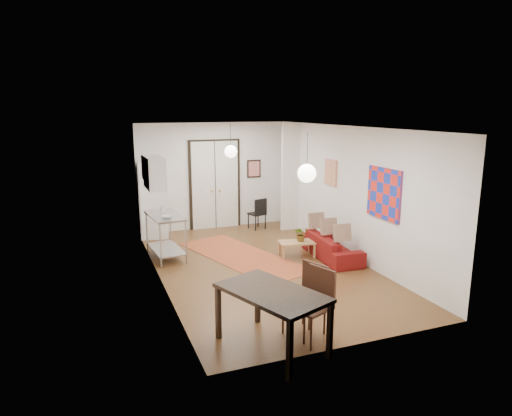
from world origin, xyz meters
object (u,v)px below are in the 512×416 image
object	(u,v)px
sofa	(332,246)
black_side_chair	(256,210)
fridge	(153,200)
kitchen_counter	(166,230)
dining_table	(272,297)
dining_chair_far	(307,298)
coffee_table	(297,244)
dining_chair_near	(301,292)

from	to	relation	value
sofa	black_side_chair	distance (m)	3.11
sofa	fridge	distance (m)	4.72
kitchen_counter	black_side_chair	world-z (taller)	kitchen_counter
kitchen_counter	dining_table	size ratio (longest dim) A/B	0.76
dining_chair_far	black_side_chair	world-z (taller)	dining_chair_far
coffee_table	black_side_chair	size ratio (longest dim) A/B	0.99
kitchen_counter	dining_chair_near	world-z (taller)	dining_chair_near
dining_table	dining_chair_far	world-z (taller)	dining_chair_far
sofa	dining_chair_far	size ratio (longest dim) A/B	1.72
sofa	dining_chair_far	bearing A→B (deg)	148.27
fridge	dining_table	bearing A→B (deg)	-76.04
kitchen_counter	dining_table	distance (m)	4.54
sofa	fridge	xyz separation A→B (m)	(-3.43, 3.17, 0.71)
dining_table	dining_chair_far	bearing A→B (deg)	10.12
sofa	kitchen_counter	xyz separation A→B (m)	(-3.44, 1.36, 0.38)
sofa	dining_table	distance (m)	4.21
sofa	dining_table	xyz separation A→B (m)	(-2.77, -3.13, 0.49)
fridge	dining_table	world-z (taller)	fridge
coffee_table	fridge	distance (m)	3.98
coffee_table	dining_table	xyz separation A→B (m)	(-2.08, -3.48, 0.45)
fridge	dining_table	size ratio (longest dim) A/B	1.11
dining_chair_near	black_side_chair	bearing A→B (deg)	144.39
kitchen_counter	fridge	bearing A→B (deg)	84.09
coffee_table	sofa	bearing A→B (deg)	-27.25
sofa	fridge	world-z (taller)	fridge
sofa	kitchen_counter	size ratio (longest dim) A/B	1.36
dining_table	dining_chair_near	world-z (taller)	dining_chair_near
dining_table	kitchen_counter	bearing A→B (deg)	98.49
sofa	fridge	bearing A→B (deg)	51.17
dining_table	black_side_chair	world-z (taller)	black_side_chair
coffee_table	dining_chair_near	world-z (taller)	dining_chair_near
kitchen_counter	dining_chair_near	distance (m)	4.36
fridge	dining_chair_far	xyz separation A→B (m)	(1.26, -6.19, -0.36)
kitchen_counter	black_side_chair	size ratio (longest dim) A/B	1.53
coffee_table	dining_chair_near	size ratio (longest dim) A/B	0.82
kitchen_counter	fridge	world-z (taller)	fridge
kitchen_counter	dining_chair_far	bearing A→B (deg)	-79.35
coffee_table	dining_chair_near	distance (m)	3.51
dining_table	dining_chair_far	xyz separation A→B (m)	(0.60, 0.11, -0.14)
fridge	dining_chair_far	size ratio (longest dim) A/B	1.85
kitchen_counter	dining_table	world-z (taller)	kitchen_counter
coffee_table	dining_chair_near	xyz separation A→B (m)	(-1.48, -3.17, 0.30)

